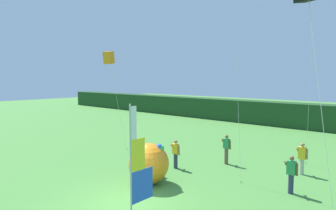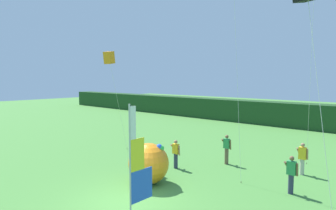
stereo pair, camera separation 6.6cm
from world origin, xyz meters
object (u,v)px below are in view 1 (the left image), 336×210
Objects in this scene: inflatable_balloon at (149,163)px; kite_orange_box_1 at (109,58)px; person_far_left at (226,148)px; person_near_banner at (176,153)px; person_mid_field at (302,158)px; banner_flag at (137,167)px; person_far_right at (291,173)px.

kite_orange_box_1 is at bearing 163.42° from inflatable_balloon.
person_near_banner is at bearing -123.22° from person_far_left.
person_mid_field reaches higher than person_near_banner.
banner_flag is 2.50× the size of person_mid_field.
person_far_left is at bearing 32.21° from kite_orange_box_1.
inflatable_balloon reaches higher than person_mid_field.
kite_orange_box_1 is (-7.28, 4.34, 4.18)m from banner_flag.
person_mid_field is at bearing 14.29° from person_far_left.
kite_orange_box_1 reaches higher than person_far_right.
inflatable_balloon reaches higher than person_far_right.
banner_flag is 2.07× the size of inflatable_balloon.
person_far_left reaches higher than person_near_banner.
person_mid_field is 2.96m from person_far_right.
banner_flag is 8.26m from person_far_left.
banner_flag is 2.50× the size of person_far_right.
kite_orange_box_1 is at bearing -147.79° from person_far_left.
inflatable_balloon is (-4.92, -6.16, 0.08)m from person_mid_field.
person_near_banner is (-3.02, 5.53, -1.13)m from banner_flag.
person_mid_field is 0.97× the size of person_far_left.
inflatable_balloon is (0.58, -2.63, 0.13)m from person_near_banner.
person_mid_field is 7.88m from inflatable_balloon.
person_far_left is at bearing 78.15° from inflatable_balloon.
inflatable_balloon reaches higher than person_near_banner.
person_far_right is at bearing 30.97° from inflatable_balloon.
person_far_left is 1.04× the size of person_far_right.
person_near_banner is 6.54m from person_mid_field.
kite_orange_box_1 is (-10.23, -1.79, 5.27)m from person_far_right.
person_mid_field is 3.96m from person_far_left.
kite_orange_box_1 is at bearing -170.08° from person_far_right.
inflatable_balloon is at bearing -149.03° from person_far_right.
banner_flag is at bearing -49.97° from inflatable_balloon.
person_far_right is 6.28m from inflatable_balloon.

